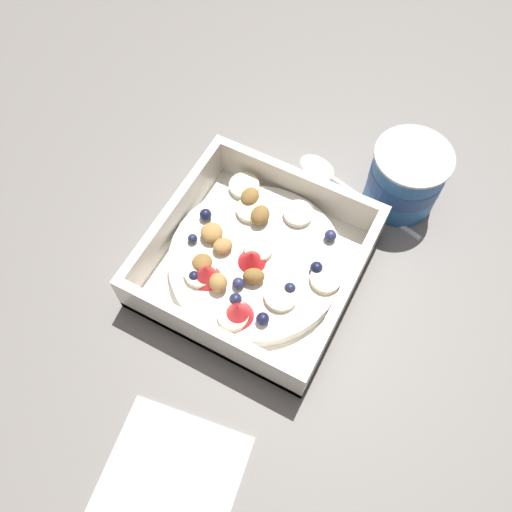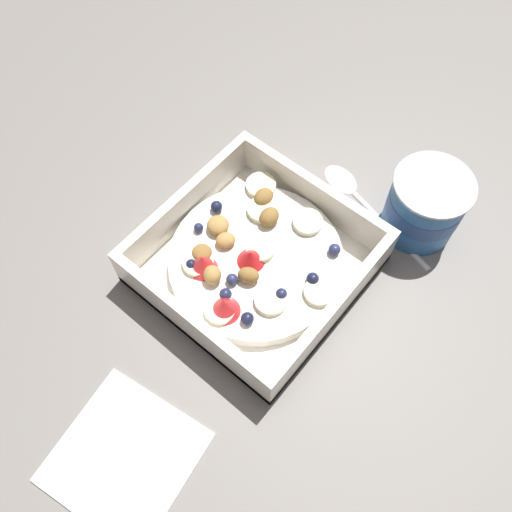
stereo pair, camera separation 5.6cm
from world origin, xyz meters
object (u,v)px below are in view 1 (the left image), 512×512
object	(u,v)px
spoon	(335,177)
folded_napkin	(170,481)
fruit_bowl	(255,261)
yogurt_cup	(406,178)

from	to	relation	value
spoon	folded_napkin	size ratio (longest dim) A/B	1.44
spoon	folded_napkin	world-z (taller)	spoon
fruit_bowl	yogurt_cup	size ratio (longest dim) A/B	2.45
fruit_bowl	folded_napkin	xyz separation A→B (m)	(0.22, 0.03, -0.02)
spoon	folded_napkin	xyz separation A→B (m)	(0.37, 0.01, -0.00)
fruit_bowl	folded_napkin	distance (m)	0.23
folded_napkin	fruit_bowl	bearing A→B (deg)	-171.73
spoon	yogurt_cup	xyz separation A→B (m)	(-0.01, 0.08, 0.04)
yogurt_cup	folded_napkin	world-z (taller)	yogurt_cup
fruit_bowl	yogurt_cup	distance (m)	0.19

